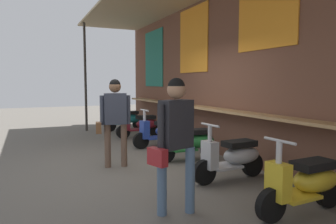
{
  "coord_description": "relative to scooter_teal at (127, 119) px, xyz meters",
  "views": [
    {
      "loc": [
        5.64,
        -2.03,
        1.61
      ],
      "look_at": [
        -0.78,
        0.93,
        0.95
      ],
      "focal_mm": 33.17,
      "sensor_mm": 36.0,
      "label": 1
    }
  ],
  "objects": [
    {
      "name": "ground_plane",
      "position": [
        4.47,
        -1.08,
        -0.39
      ],
      "size": [
        33.03,
        33.03,
        0.0
      ],
      "primitive_type": "plane",
      "color": "#605B54"
    },
    {
      "name": "market_stall_facade",
      "position": [
        4.47,
        0.79,
        1.67
      ],
      "size": [
        11.8,
        2.43,
        3.72
      ],
      "color": "brown",
      "rests_on": "ground_plane"
    },
    {
      "name": "scooter_teal",
      "position": [
        0.0,
        0.0,
        0.0
      ],
      "size": [
        0.46,
        1.4,
        0.97
      ],
      "rotation": [
        0.0,
        0.0,
        -1.56
      ],
      "color": "#197075",
      "rests_on": "ground_plane"
    },
    {
      "name": "scooter_maroon",
      "position": [
        1.53,
        -0.0,
        0.0
      ],
      "size": [
        0.46,
        1.4,
        0.97
      ],
      "rotation": [
        0.0,
        0.0,
        -1.59
      ],
      "color": "maroon",
      "rests_on": "ground_plane"
    },
    {
      "name": "scooter_blue",
      "position": [
        3.01,
        -0.0,
        0.0
      ],
      "size": [
        0.47,
        1.4,
        0.97
      ],
      "rotation": [
        0.0,
        0.0,
        -1.52
      ],
      "color": "#233D9E",
      "rests_on": "ground_plane"
    },
    {
      "name": "scooter_green",
      "position": [
        4.53,
        -0.0,
        0.0
      ],
      "size": [
        0.49,
        1.4,
        0.97
      ],
      "rotation": [
        0.0,
        0.0,
        -1.64
      ],
      "color": "#237533",
      "rests_on": "ground_plane"
    },
    {
      "name": "scooter_silver",
      "position": [
        5.96,
        -0.0,
        0.0
      ],
      "size": [
        0.47,
        1.4,
        0.97
      ],
      "rotation": [
        0.0,
        0.0,
        -1.52
      ],
      "color": "#B2B5BA",
      "rests_on": "ground_plane"
    },
    {
      "name": "scooter_yellow",
      "position": [
        7.44,
        -0.0,
        0.0
      ],
      "size": [
        0.46,
        1.4,
        0.97
      ],
      "rotation": [
        0.0,
        0.0,
        -1.54
      ],
      "color": "gold",
      "rests_on": "ground_plane"
    },
    {
      "name": "shopper_with_handbag",
      "position": [
        4.36,
        -1.58,
        0.64
      ],
      "size": [
        0.32,
        0.67,
        1.68
      ],
      "rotation": [
        0.0,
        0.0,
        -0.2
      ],
      "color": "brown",
      "rests_on": "ground_plane"
    },
    {
      "name": "shopper_browsing",
      "position": [
        6.79,
        -1.49,
        0.63
      ],
      "size": [
        0.41,
        0.66,
        1.67
      ],
      "rotation": [
        0.0,
        0.0,
        0.31
      ],
      "color": "slate",
      "rests_on": "ground_plane"
    }
  ]
}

